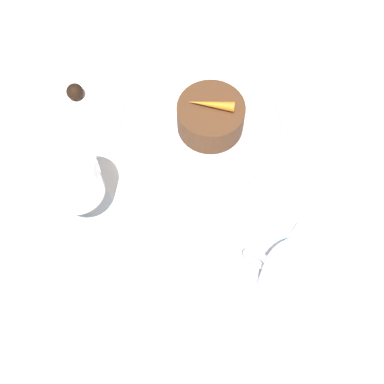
# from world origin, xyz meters

# --- Properties ---
(ground_plane) EXTENTS (3.00, 3.00, 0.00)m
(ground_plane) POSITION_xyz_m (0.00, 0.00, 0.00)
(ground_plane) COLOR white
(dinner_plate) EXTENTS (0.22, 0.22, 0.01)m
(dinner_plate) POSITION_xyz_m (0.01, -0.02, 0.01)
(dinner_plate) COLOR white
(dinner_plate) RESTS_ON ground_plane
(saucer) EXTENTS (0.14, 0.14, 0.01)m
(saucer) POSITION_xyz_m (-0.19, 0.10, 0.01)
(saucer) COLOR white
(saucer) RESTS_ON ground_plane
(coffee_cup) EXTENTS (0.12, 0.09, 0.06)m
(coffee_cup) POSITION_xyz_m (-0.19, 0.11, 0.04)
(coffee_cup) COLOR white
(coffee_cup) RESTS_ON saucer
(spoon) EXTENTS (0.02, 0.11, 0.00)m
(spoon) POSITION_xyz_m (-0.15, 0.10, 0.01)
(spoon) COLOR silver
(spoon) RESTS_ON saucer
(wine_glass) EXTENTS (0.07, 0.07, 0.12)m
(wine_glass) POSITION_xyz_m (0.07, 0.14, 0.07)
(wine_glass) COLOR silver
(wine_glass) RESTS_ON ground_plane
(fork) EXTENTS (0.05, 0.17, 0.01)m
(fork) POSITION_xyz_m (-0.16, -0.02, 0.00)
(fork) COLOR silver
(fork) RESTS_ON ground_plane
(dessert_cake) EXTENTS (0.08, 0.08, 0.04)m
(dessert_cake) POSITION_xyz_m (-0.00, -0.03, 0.03)
(dessert_cake) COLOR #4C2D19
(dessert_cake) RESTS_ON dinner_plate
(carrot_garnish) EXTENTS (0.05, 0.03, 0.01)m
(carrot_garnish) POSITION_xyz_m (-0.00, -0.03, 0.06)
(carrot_garnish) COLOR orange
(carrot_garnish) RESTS_ON dessert_cake
(chocolate_truffle) EXTENTS (0.02, 0.02, 0.02)m
(chocolate_truffle) POSITION_xyz_m (0.18, 0.02, 0.01)
(chocolate_truffle) COLOR black
(chocolate_truffle) RESTS_ON ground_plane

